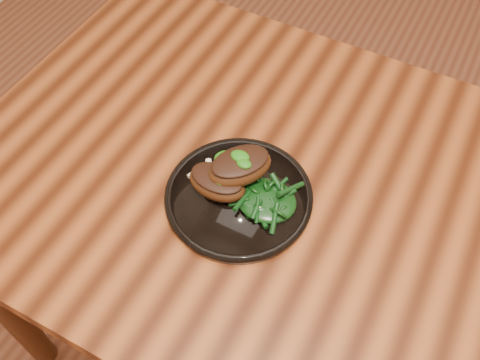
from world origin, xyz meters
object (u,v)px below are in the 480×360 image
Objects in this scene: plate at (239,196)px; greens_heap at (267,198)px; lamb_chop_front at (217,182)px; desk at (391,256)px.

plate is 0.05m from greens_heap.
lamb_chop_front is at bearing -166.55° from plate.
desk is at bearing 14.18° from lamb_chop_front.
desk is at bearing 16.25° from greens_heap.
desk is at bearing 14.28° from plate.
desk is 6.36× the size of plate.
greens_heap is at bearing 8.75° from lamb_chop_front.
lamb_chop_front reaches higher than plate.
desk is 0.29m from plate.
lamb_chop_front is (-0.04, -0.01, 0.03)m from plate.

